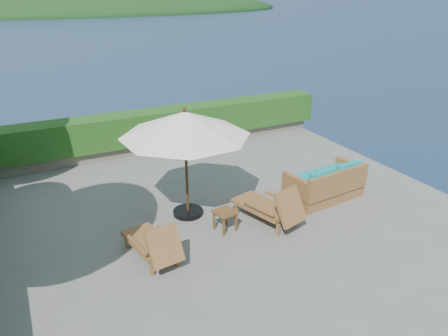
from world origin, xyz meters
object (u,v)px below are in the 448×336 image
lounge_left (153,243)px  side_table (225,215)px  patio_umbrella (185,125)px  wicker_loveseat (326,185)px  lounge_right (271,206)px

lounge_left → side_table: size_ratio=3.17×
patio_umbrella → lounge_left: patio_umbrella is taller
patio_umbrella → wicker_loveseat: 4.08m
lounge_right → side_table: (-1.10, 0.18, -0.03)m
patio_umbrella → wicker_loveseat: bearing=-13.0°
lounge_left → wicker_loveseat: size_ratio=0.80×
patio_umbrella → lounge_right: patio_umbrella is taller
patio_umbrella → side_table: 2.21m
patio_umbrella → lounge_left: bearing=-132.5°
patio_umbrella → lounge_left: size_ratio=2.23×
lounge_left → side_table: lounge_left is taller
lounge_right → side_table: 1.12m
lounge_right → patio_umbrella: bearing=125.5°
lounge_right → wicker_loveseat: 1.99m
lounge_left → patio_umbrella: bearing=38.4°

